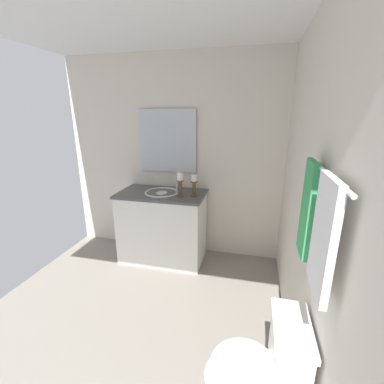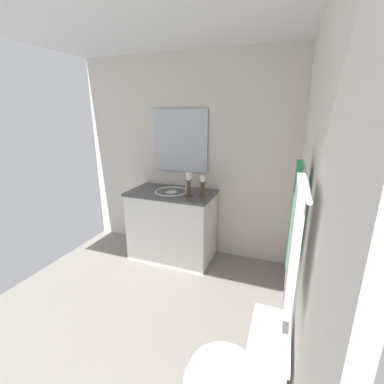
% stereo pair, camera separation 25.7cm
% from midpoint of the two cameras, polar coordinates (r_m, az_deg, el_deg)
% --- Properties ---
extents(floor, '(2.70, 2.74, 0.02)m').
position_cam_midpoint_polar(floor, '(2.74, -10.00, -24.14)').
color(floor, gray).
rests_on(floor, ground).
extents(wall_back, '(2.70, 0.04, 2.45)m').
position_cam_midpoint_polar(wall_back, '(1.85, 27.31, -2.39)').
color(wall_back, silver).
rests_on(wall_back, ground).
extents(wall_left, '(0.04, 2.74, 2.45)m').
position_cam_midpoint_polar(wall_left, '(3.34, 0.71, 7.36)').
color(wall_left, silver).
rests_on(wall_left, ground).
extents(ceiling, '(2.70, 2.74, 0.02)m').
position_cam_midpoint_polar(ceiling, '(2.19, -13.95, 34.65)').
color(ceiling, white).
extents(vanity_cabinet, '(0.58, 1.04, 0.86)m').
position_cam_midpoint_polar(vanity_cabinet, '(3.30, -2.09, -7.18)').
color(vanity_cabinet, white).
rests_on(vanity_cabinet, ground).
extents(sink_basin, '(0.40, 0.40, 0.24)m').
position_cam_midpoint_polar(sink_basin, '(3.16, -2.15, -0.65)').
color(sink_basin, white).
rests_on(sink_basin, vanity_cabinet).
extents(mirror, '(0.02, 0.71, 0.75)m').
position_cam_midpoint_polar(mirror, '(3.29, -0.37, 11.02)').
color(mirror, silver).
extents(candle_holder_tall, '(0.09, 0.09, 0.24)m').
position_cam_midpoint_polar(candle_holder_tall, '(2.97, 4.81, 1.44)').
color(candle_holder_tall, brown).
rests_on(candle_holder_tall, vanity_cabinet).
extents(candle_holder_short, '(0.09, 0.09, 0.27)m').
position_cam_midpoint_polar(candle_holder_short, '(2.96, 1.75, 1.79)').
color(candle_holder_short, brown).
rests_on(candle_holder_short, vanity_cabinet).
extents(toilet, '(0.39, 0.54, 0.75)m').
position_cam_midpoint_polar(toilet, '(1.80, 14.36, -35.22)').
color(toilet, white).
rests_on(toilet, ground).
extents(towel_bar, '(0.74, 0.02, 0.02)m').
position_cam_midpoint_polar(towel_bar, '(1.26, 28.82, 3.09)').
color(towel_bar, silver).
extents(towel_near_vanity, '(0.21, 0.03, 0.53)m').
position_cam_midpoint_polar(towel_near_vanity, '(1.50, 25.94, -4.42)').
color(towel_near_vanity, '#389E59').
rests_on(towel_near_vanity, towel_bar).
extents(towel_center, '(0.27, 0.03, 0.50)m').
position_cam_midpoint_polar(towel_center, '(1.15, 27.47, -10.06)').
color(towel_center, white).
rests_on(towel_center, towel_bar).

